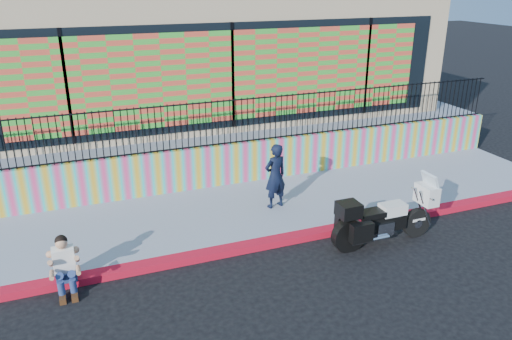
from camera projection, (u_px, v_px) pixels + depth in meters
name	position (u px, v px, depth m)	size (l,w,h in m)	color
ground	(295.00, 240.00, 10.82)	(90.00, 90.00, 0.00)	black
red_curb	(295.00, 237.00, 10.79)	(16.00, 0.30, 0.15)	red
sidewalk	(267.00, 207.00, 12.23)	(16.00, 3.00, 0.15)	gray
mural_wall	(244.00, 162.00, 13.39)	(16.00, 0.20, 1.10)	#E43C77
metal_fence	(244.00, 120.00, 12.98)	(15.80, 0.04, 1.20)	black
elevated_platform	(196.00, 118.00, 17.86)	(16.00, 10.00, 1.25)	gray
storefront_building	(195.00, 44.00, 16.72)	(14.00, 8.06, 4.00)	tan
police_motorcycle	(383.00, 218.00, 10.48)	(2.36, 0.78, 1.47)	black
police_officer	(275.00, 176.00, 11.79)	(0.58, 0.38, 1.59)	black
seated_man	(65.00, 271.00, 8.89)	(0.54, 0.71, 1.06)	navy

